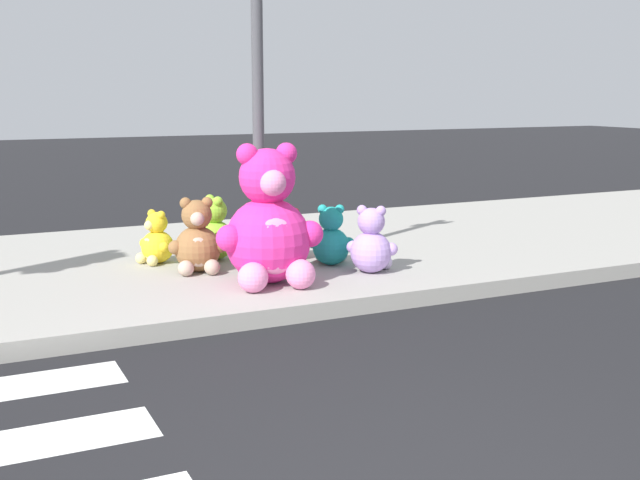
# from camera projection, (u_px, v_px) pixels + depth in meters

# --- Properties ---
(sidewalk) EXTENTS (28.00, 4.40, 0.15)m
(sidewalk) POSITION_uv_depth(u_px,v_px,m) (140.00, 269.00, 8.02)
(sidewalk) COLOR #9E9B93
(sidewalk) RESTS_ON ground_plane
(sign_pole) EXTENTS (0.56, 0.11, 3.20)m
(sign_pole) POSITION_uv_depth(u_px,v_px,m) (258.00, 92.00, 7.40)
(sign_pole) COLOR #4C4C51
(sign_pole) RESTS_ON sidewalk
(plush_pink_large) EXTENTS (0.96, 0.87, 1.26)m
(plush_pink_large) POSITION_uv_depth(u_px,v_px,m) (269.00, 228.00, 7.04)
(plush_pink_large) COLOR #F22D93
(plush_pink_large) RESTS_ON sidewalk
(plush_lime) EXTENTS (0.46, 0.51, 0.66)m
(plush_lime) POSITION_uv_depth(u_px,v_px,m) (213.00, 234.00, 8.07)
(plush_lime) COLOR #8CD133
(plush_lime) RESTS_ON sidewalk
(plush_red) EXTENTS (0.37, 0.36, 0.52)m
(plush_red) POSITION_uv_depth(u_px,v_px,m) (292.00, 239.00, 8.15)
(plush_red) COLOR red
(plush_red) RESTS_ON sidewalk
(plush_lavender) EXTENTS (0.46, 0.46, 0.65)m
(plush_lavender) POSITION_uv_depth(u_px,v_px,m) (371.00, 245.00, 7.53)
(plush_lavender) COLOR #B28CD8
(plush_lavender) RESTS_ON sidewalk
(plush_teal) EXTENTS (0.43, 0.44, 0.61)m
(plush_teal) POSITION_uv_depth(u_px,v_px,m) (331.00, 240.00, 7.86)
(plush_teal) COLOR teal
(plush_teal) RESTS_ON sidewalk
(plush_brown) EXTENTS (0.54, 0.51, 0.72)m
(plush_brown) POSITION_uv_depth(u_px,v_px,m) (198.00, 242.00, 7.52)
(plush_brown) COLOR olive
(plush_brown) RESTS_ON sidewalk
(plush_yellow) EXTENTS (0.39, 0.39, 0.54)m
(plush_yellow) POSITION_uv_depth(u_px,v_px,m) (156.00, 242.00, 7.92)
(plush_yellow) COLOR yellow
(plush_yellow) RESTS_ON sidewalk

